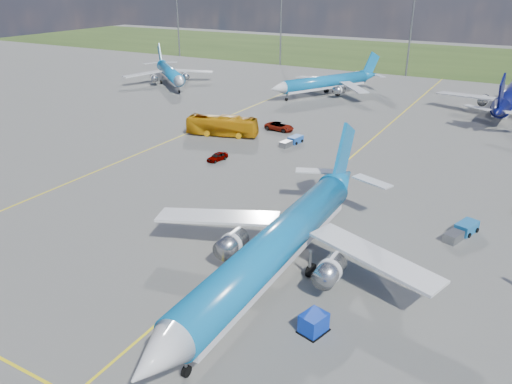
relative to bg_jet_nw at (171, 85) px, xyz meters
The scene contains 14 objects.
ground 90.38m from the bg_jet_nw, 48.04° to the right, with size 400.00×400.00×0.00m, color #585855.
grass_strip 102.49m from the bg_jet_nw, 53.88° to the left, with size 400.00×80.00×0.01m, color #2D4719.
taxiway_lines 72.33m from the bg_jet_nw, 33.10° to the right, with size 60.25×160.00×0.02m.
floodlight_masts 83.36m from the bg_jet_nw, 31.28° to the left, with size 202.20×0.50×22.70m.
bg_jet_nw is the anchor object (origin of this frame).
bg_jet_nnw 40.68m from the bg_jet_nw, 10.90° to the left, with size 25.62×33.63×8.81m, color #0C6FB4, non-canonical shape.
bg_jet_n 79.99m from the bg_jet_nw, ahead, with size 30.05×39.44×10.33m, color #070B41, non-canonical shape.
main_airliner 95.06m from the bg_jet_nw, 46.17° to the right, with size 30.64×40.22×10.53m, color #0C6FB4, non-canonical shape.
uld_container 102.52m from the bg_jet_nw, 45.59° to the right, with size 1.61×2.01×1.61m, color #0C31B1.
apron_bus 48.63m from the bg_jet_nw, 41.07° to the right, with size 2.95×12.61×3.51m, color orange.
service_car_a 61.22m from the bg_jet_nw, 45.18° to the right, with size 1.47×3.66×1.25m, color #999999.
service_car_b 50.24m from the bg_jet_nw, 28.84° to the right, with size 2.49×5.40×1.50m, color #999999.
baggage_tug_w 94.20m from the bg_jet_nw, 32.57° to the right, with size 3.07×5.57×1.21m.
baggage_tug_c 58.19m from the bg_jet_nw, 31.60° to the right, with size 2.20×5.36×1.17m.
Camera 1 is at (22.87, -35.88, 25.54)m, focal length 35.00 mm.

